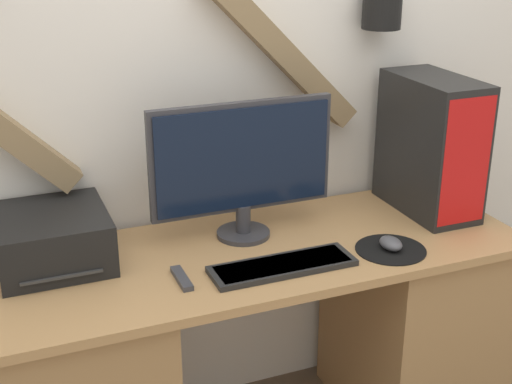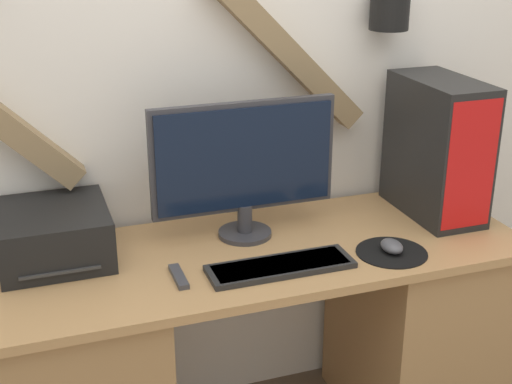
{
  "view_description": "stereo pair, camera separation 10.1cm",
  "coord_description": "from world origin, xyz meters",
  "px_view_note": "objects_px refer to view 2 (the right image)",
  "views": [
    {
      "loc": [
        -0.8,
        -1.6,
        1.81
      ],
      "look_at": [
        -0.03,
        0.32,
        0.99
      ],
      "focal_mm": 50.0,
      "sensor_mm": 36.0,
      "label": 1
    },
    {
      "loc": [
        -0.71,
        -1.64,
        1.81
      ],
      "look_at": [
        -0.03,
        0.32,
        0.99
      ],
      "focal_mm": 50.0,
      "sensor_mm": 36.0,
      "label": 2
    }
  ],
  "objects_px": {
    "computer_tower": "(438,148)",
    "remote_control": "(179,277)",
    "mouse": "(392,246)",
    "monitor": "(244,163)",
    "keyboard": "(281,266)",
    "printer": "(54,234)"
  },
  "relations": [
    {
      "from": "computer_tower",
      "to": "monitor",
      "type": "bearing_deg",
      "value": 177.22
    },
    {
      "from": "keyboard",
      "to": "monitor",
      "type": "bearing_deg",
      "value": 95.83
    },
    {
      "from": "printer",
      "to": "remote_control",
      "type": "bearing_deg",
      "value": -38.42
    },
    {
      "from": "monitor",
      "to": "remote_control",
      "type": "height_order",
      "value": "monitor"
    },
    {
      "from": "mouse",
      "to": "remote_control",
      "type": "height_order",
      "value": "mouse"
    },
    {
      "from": "keyboard",
      "to": "computer_tower",
      "type": "bearing_deg",
      "value": 19.24
    },
    {
      "from": "mouse",
      "to": "monitor",
      "type": "bearing_deg",
      "value": 144.72
    },
    {
      "from": "keyboard",
      "to": "printer",
      "type": "xyz_separation_m",
      "value": [
        -0.64,
        0.31,
        0.07
      ]
    },
    {
      "from": "monitor",
      "to": "mouse",
      "type": "xyz_separation_m",
      "value": [
        0.4,
        -0.28,
        -0.23
      ]
    },
    {
      "from": "mouse",
      "to": "computer_tower",
      "type": "xyz_separation_m",
      "value": [
        0.3,
        0.25,
        0.22
      ]
    },
    {
      "from": "keyboard",
      "to": "computer_tower",
      "type": "height_order",
      "value": "computer_tower"
    },
    {
      "from": "printer",
      "to": "remote_control",
      "type": "distance_m",
      "value": 0.43
    },
    {
      "from": "printer",
      "to": "remote_control",
      "type": "xyz_separation_m",
      "value": [
        0.33,
        -0.26,
        -0.07
      ]
    },
    {
      "from": "mouse",
      "to": "printer",
      "type": "xyz_separation_m",
      "value": [
        -1.02,
        0.32,
        0.06
      ]
    },
    {
      "from": "monitor",
      "to": "mouse",
      "type": "bearing_deg",
      "value": -35.28
    },
    {
      "from": "computer_tower",
      "to": "remote_control",
      "type": "height_order",
      "value": "computer_tower"
    },
    {
      "from": "computer_tower",
      "to": "remote_control",
      "type": "relative_size",
      "value": 3.39
    },
    {
      "from": "computer_tower",
      "to": "printer",
      "type": "xyz_separation_m",
      "value": [
        -1.32,
        0.07,
        -0.16
      ]
    },
    {
      "from": "keyboard",
      "to": "mouse",
      "type": "bearing_deg",
      "value": -1.98
    },
    {
      "from": "computer_tower",
      "to": "keyboard",
      "type": "bearing_deg",
      "value": -160.76
    },
    {
      "from": "computer_tower",
      "to": "printer",
      "type": "distance_m",
      "value": 1.33
    },
    {
      "from": "mouse",
      "to": "remote_control",
      "type": "bearing_deg",
      "value": 175.43
    }
  ]
}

